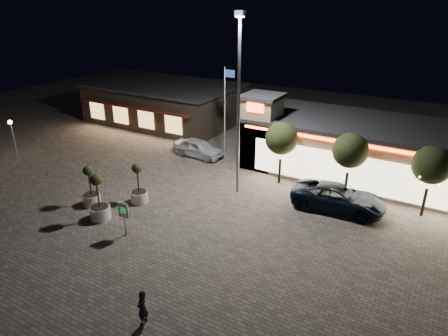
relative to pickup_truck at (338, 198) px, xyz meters
The scene contains 16 objects.
ground 12.84m from the pickup_truck, 134.69° to the right, with size 90.00×90.00×0.00m, color slate.
retail_building 6.86m from the pickup_truck, 85.79° to the left, with size 20.40×8.40×6.10m.
restaurant_building 25.48m from the pickup_truck, 154.73° to the left, with size 16.40×11.00×4.30m.
floodlight_pole 9.41m from the pickup_truck, behind, with size 0.60×0.40×12.38m.
flagpole 12.23m from the pickup_truck, 160.38° to the left, with size 0.95×0.10×8.00m.
lamp_post_west 27.54m from the pickup_truck, 169.29° to the right, with size 0.36×0.36×3.48m.
string_tree_a 6.00m from the pickup_truck, 159.33° to the left, with size 2.42×2.42×4.79m.
string_tree_b 3.31m from the pickup_truck, 90.35° to the left, with size 2.42×2.42×4.79m.
string_tree_c 5.98m from the pickup_truck, 20.75° to the left, with size 2.42×2.42×4.79m.
pickup_truck is the anchor object (origin of this frame).
white_sedan 13.86m from the pickup_truck, 166.04° to the left, with size 1.91×4.76×1.62m, color silver.
pedestrian 15.08m from the pickup_truck, 106.89° to the right, with size 0.61×0.40×1.67m, color black.
planter_left 16.60m from the pickup_truck, 151.62° to the right, with size 1.18×1.18×2.89m.
planter_mid 15.54m from the pickup_truck, 144.81° to the right, with size 1.27×1.27×3.13m.
planter_right 13.47m from the pickup_truck, 153.80° to the right, with size 1.18×1.18×2.89m.
valet_sign 13.84m from the pickup_truck, 136.05° to the right, with size 0.71×0.13×2.16m.
Camera 1 is at (14.42, -15.07, 13.01)m, focal length 32.00 mm.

